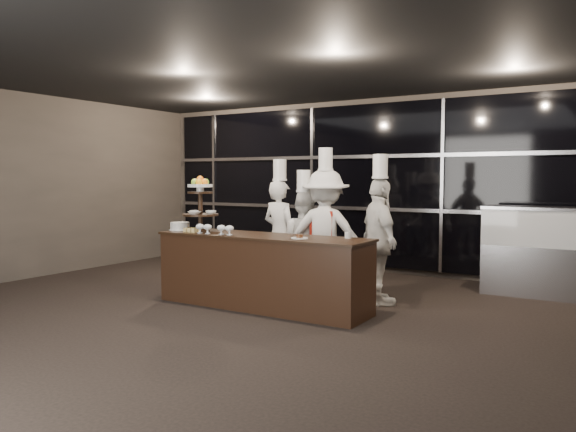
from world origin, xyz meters
The scene contains 14 objects.
room centered at (0.00, 0.00, 1.50)m, with size 10.00×10.00×10.00m.
window_wall centered at (0.00, 4.94, 1.50)m, with size 8.60×0.10×2.80m.
buffet_counter centered at (-0.12, 1.70, 0.47)m, with size 2.84×0.74×0.92m.
display_stand centered at (-1.12, 1.70, 1.34)m, with size 0.48×0.48×0.74m.
compotes centered at (-0.70, 1.48, 1.00)m, with size 0.59×0.11×0.12m.
layer_cake centered at (-1.45, 1.65, 0.97)m, with size 0.30×0.30×0.11m.
pastry_squares centered at (-1.13, 1.54, 0.95)m, with size 0.20×0.13×0.05m.
small_plate centered at (0.49, 1.60, 0.94)m, with size 0.20×0.20×0.05m.
chef_cup centered at (0.95, 1.95, 0.96)m, with size 0.08×0.08×0.07m, color white.
display_case centered at (2.68, 4.30, 0.69)m, with size 1.33×0.58×1.24m.
chef_a centered at (-0.52, 2.76, 0.83)m, with size 0.64×0.48×1.90m.
chef_b centered at (-0.10, 2.71, 0.74)m, with size 0.73×0.59×1.74m.
chef_c centered at (0.27, 2.67, 0.88)m, with size 1.27×0.95×2.04m.
chef_d centered at (1.07, 2.64, 0.84)m, with size 0.95×0.97×1.94m.
Camera 1 is at (3.84, -4.07, 1.65)m, focal length 35.00 mm.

